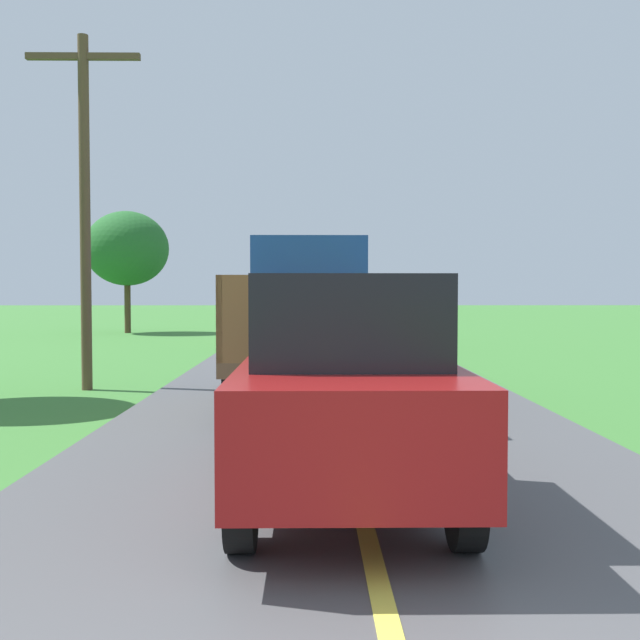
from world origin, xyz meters
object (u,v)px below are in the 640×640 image
roadside_tree_near_left (127,249)px  following_car (345,385)px  banana_truck_near (310,314)px  utility_pole_roadside (85,198)px  banana_truck_far (306,303)px

roadside_tree_near_left → following_car: 28.29m
banana_truck_near → following_car: size_ratio=1.42×
roadside_tree_near_left → following_car: bearing=-72.1°
utility_pole_roadside → roadside_tree_near_left: utility_pole_roadside is taller
banana_truck_near → banana_truck_far: 12.65m
banana_truck_far → following_car: bearing=-88.6°
banana_truck_far → utility_pole_roadside: (-4.11, -11.51, 2.18)m
banana_truck_far → following_car: size_ratio=1.42×
utility_pole_roadside → roadside_tree_near_left: 19.61m
roadside_tree_near_left → following_car: (8.65, -26.79, -2.77)m
banana_truck_near → utility_pole_roadside: 4.90m
utility_pole_roadside → following_car: bearing=-59.0°
utility_pole_roadside → following_car: utility_pole_roadside is taller
utility_pole_roadside → following_car: 9.24m
banana_truck_near → following_car: (0.31, -6.48, -0.41)m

